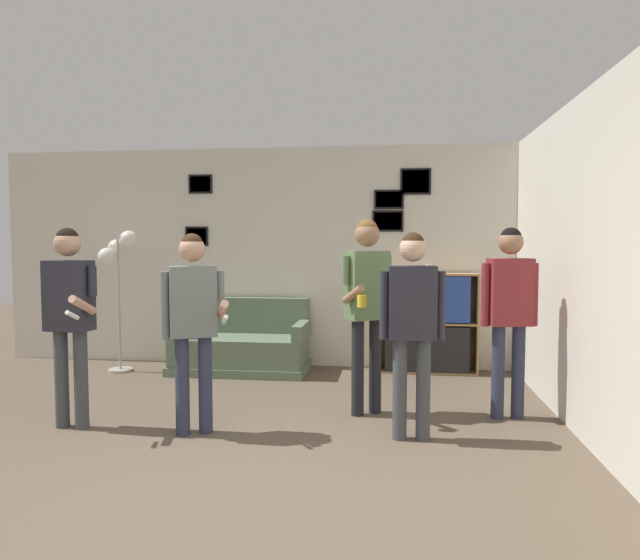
{
  "coord_description": "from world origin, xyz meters",
  "views": [
    {
      "loc": [
        1.17,
        -3.23,
        1.52
      ],
      "look_at": [
        0.52,
        1.86,
        1.19
      ],
      "focal_mm": 32.0,
      "sensor_mm": 36.0,
      "label": 1
    }
  ],
  "objects_px": {
    "couch": "(241,347)",
    "drinking_cup": "(429,269)",
    "person_player_foreground_center": "(193,313)",
    "person_spectator_near_bookshelf": "(412,314)",
    "person_spectator_far_right": "(509,302)",
    "floor_lamp": "(118,260)",
    "person_player_foreground_left": "(69,306)",
    "bookshelf": "(427,323)",
    "person_watcher_holding_cup": "(367,294)"
  },
  "relations": [
    {
      "from": "person_player_foreground_left",
      "to": "person_watcher_holding_cup",
      "type": "relative_size",
      "value": 0.95
    },
    {
      "from": "person_spectator_far_right",
      "to": "bookshelf",
      "type": "bearing_deg",
      "value": 109.28
    },
    {
      "from": "couch",
      "to": "drinking_cup",
      "type": "relative_size",
      "value": 14.84
    },
    {
      "from": "floor_lamp",
      "to": "person_spectator_near_bookshelf",
      "type": "xyz_separation_m",
      "value": [
        3.36,
        -1.95,
        -0.35
      ]
    },
    {
      "from": "bookshelf",
      "to": "floor_lamp",
      "type": "relative_size",
      "value": 0.7
    },
    {
      "from": "person_watcher_holding_cup",
      "to": "floor_lamp",
      "type": "bearing_deg",
      "value": 155.93
    },
    {
      "from": "person_watcher_holding_cup",
      "to": "person_spectator_far_right",
      "type": "relative_size",
      "value": 1.04
    },
    {
      "from": "couch",
      "to": "person_spectator_near_bookshelf",
      "type": "relative_size",
      "value": 0.99
    },
    {
      "from": "floor_lamp",
      "to": "couch",
      "type": "bearing_deg",
      "value": 8.66
    },
    {
      "from": "person_player_foreground_left",
      "to": "person_spectator_near_bookshelf",
      "type": "xyz_separation_m",
      "value": [
        2.77,
        0.07,
        -0.03
      ]
    },
    {
      "from": "person_player_foreground_center",
      "to": "person_spectator_far_right",
      "type": "xyz_separation_m",
      "value": [
        2.57,
        0.74,
        0.04
      ]
    },
    {
      "from": "person_watcher_holding_cup",
      "to": "person_player_foreground_center",
      "type": "bearing_deg",
      "value": -152.29
    },
    {
      "from": "person_player_foreground_center",
      "to": "person_spectator_near_bookshelf",
      "type": "height_order",
      "value": "person_spectator_near_bookshelf"
    },
    {
      "from": "couch",
      "to": "person_player_foreground_center",
      "type": "distance_m",
      "value": 2.37
    },
    {
      "from": "bookshelf",
      "to": "person_watcher_holding_cup",
      "type": "height_order",
      "value": "person_watcher_holding_cup"
    },
    {
      "from": "couch",
      "to": "person_spectator_far_right",
      "type": "relative_size",
      "value": 0.96
    },
    {
      "from": "person_spectator_far_right",
      "to": "drinking_cup",
      "type": "height_order",
      "value": "person_spectator_far_right"
    },
    {
      "from": "person_player_foreground_center",
      "to": "couch",
      "type": "bearing_deg",
      "value": 95.67
    },
    {
      "from": "couch",
      "to": "bookshelf",
      "type": "relative_size",
      "value": 1.36
    },
    {
      "from": "bookshelf",
      "to": "drinking_cup",
      "type": "height_order",
      "value": "drinking_cup"
    },
    {
      "from": "bookshelf",
      "to": "person_player_foreground_center",
      "type": "xyz_separation_m",
      "value": [
        -1.97,
        -2.45,
        0.39
      ]
    },
    {
      "from": "bookshelf",
      "to": "person_spectator_far_right",
      "type": "height_order",
      "value": "person_spectator_far_right"
    },
    {
      "from": "person_watcher_holding_cup",
      "to": "drinking_cup",
      "type": "bearing_deg",
      "value": 69.86
    },
    {
      "from": "person_spectator_far_right",
      "to": "drinking_cup",
      "type": "distance_m",
      "value": 1.82
    },
    {
      "from": "floor_lamp",
      "to": "person_spectator_far_right",
      "type": "xyz_separation_m",
      "value": [
        4.21,
        -1.3,
        -0.31
      ]
    },
    {
      "from": "bookshelf",
      "to": "person_player_foreground_center",
      "type": "bearing_deg",
      "value": -128.73
    },
    {
      "from": "bookshelf",
      "to": "person_player_foreground_left",
      "type": "distance_m",
      "value": 3.91
    },
    {
      "from": "floor_lamp",
      "to": "person_watcher_holding_cup",
      "type": "distance_m",
      "value": 3.28
    },
    {
      "from": "floor_lamp",
      "to": "drinking_cup",
      "type": "height_order",
      "value": "floor_lamp"
    },
    {
      "from": "person_spectator_near_bookshelf",
      "to": "drinking_cup",
      "type": "height_order",
      "value": "person_spectator_near_bookshelf"
    },
    {
      "from": "bookshelf",
      "to": "person_player_foreground_left",
      "type": "xyz_separation_m",
      "value": [
        -3.02,
        -2.44,
        0.43
      ]
    },
    {
      "from": "couch",
      "to": "person_watcher_holding_cup",
      "type": "bearing_deg",
      "value": -44.72
    },
    {
      "from": "bookshelf",
      "to": "drinking_cup",
      "type": "distance_m",
      "value": 0.64
    },
    {
      "from": "person_spectator_near_bookshelf",
      "to": "couch",
      "type": "bearing_deg",
      "value": 131.84
    },
    {
      "from": "floor_lamp",
      "to": "person_spectator_near_bookshelf",
      "type": "height_order",
      "value": "floor_lamp"
    },
    {
      "from": "couch",
      "to": "person_spectator_far_right",
      "type": "height_order",
      "value": "person_spectator_far_right"
    },
    {
      "from": "person_player_foreground_left",
      "to": "drinking_cup",
      "type": "bearing_deg",
      "value": 38.75
    },
    {
      "from": "person_watcher_holding_cup",
      "to": "person_spectator_near_bookshelf",
      "type": "distance_m",
      "value": 0.73
    },
    {
      "from": "bookshelf",
      "to": "person_spectator_far_right",
      "type": "xyz_separation_m",
      "value": [
        0.6,
        -1.71,
        0.43
      ]
    },
    {
      "from": "floor_lamp",
      "to": "person_player_foreground_center",
      "type": "height_order",
      "value": "floor_lamp"
    },
    {
      "from": "person_spectator_far_right",
      "to": "drinking_cup",
      "type": "xyz_separation_m",
      "value": [
        -0.58,
        1.71,
        0.21
      ]
    },
    {
      "from": "person_player_foreground_center",
      "to": "person_player_foreground_left",
      "type": "bearing_deg",
      "value": 179.11
    },
    {
      "from": "floor_lamp",
      "to": "person_watcher_holding_cup",
      "type": "xyz_separation_m",
      "value": [
        2.99,
        -1.33,
        -0.26
      ]
    },
    {
      "from": "person_watcher_holding_cup",
      "to": "drinking_cup",
      "type": "height_order",
      "value": "person_watcher_holding_cup"
    },
    {
      "from": "bookshelf",
      "to": "floor_lamp",
      "type": "height_order",
      "value": "floor_lamp"
    },
    {
      "from": "person_watcher_holding_cup",
      "to": "couch",
      "type": "bearing_deg",
      "value": 135.28
    },
    {
      "from": "bookshelf",
      "to": "person_watcher_holding_cup",
      "type": "xyz_separation_m",
      "value": [
        -0.63,
        -1.75,
        0.49
      ]
    },
    {
      "from": "bookshelf",
      "to": "person_spectator_near_bookshelf",
      "type": "relative_size",
      "value": 0.73
    },
    {
      "from": "bookshelf",
      "to": "person_spectator_near_bookshelf",
      "type": "xyz_separation_m",
      "value": [
        -0.25,
        -2.37,
        0.4
      ]
    },
    {
      "from": "person_watcher_holding_cup",
      "to": "person_spectator_near_bookshelf",
      "type": "xyz_separation_m",
      "value": [
        0.37,
        -0.62,
        -0.09
      ]
    }
  ]
}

